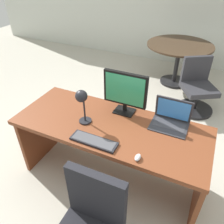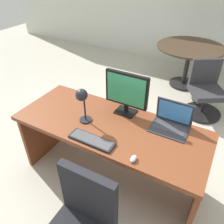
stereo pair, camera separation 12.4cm
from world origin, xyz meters
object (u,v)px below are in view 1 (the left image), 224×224
Objects in this scene: laptop at (171,116)px; meeting_table at (178,54)px; monitor at (125,91)px; meeting_chair_near at (197,90)px; desk at (112,137)px; mouse at (138,157)px; keyboard at (94,141)px; desk_lamp at (82,100)px.

meeting_table is (-0.36, 2.30, -0.26)m from laptop.
meeting_chair_near is (0.58, 1.56, -0.67)m from monitor.
laptop is (0.51, 0.22, 0.28)m from desk.
mouse is at bearing -96.44° from meeting_chair_near.
keyboard is at bearing -94.26° from desk.
desk is 0.39m from keyboard.
laptop reaches higher than meeting_chair_near.
desk is 2.52m from meeting_table.
desk_lamp is 0.31× the size of meeting_table.
laptop is at bearing 1.69° from monitor.
desk_lamp is at bearing -154.95° from laptop.
desk_lamp reaches higher than meeting_chair_near.
meeting_table is (0.38, 2.65, -0.43)m from desk_lamp.
meeting_chair_near is at bearing 69.60° from monitor.
monitor is at bearing 83.18° from keyboard.
keyboard is at bearing -107.14° from meeting_chair_near.
keyboard is 1.17× the size of desk_lamp.
keyboard is 0.51× the size of meeting_chair_near.
monitor is 0.37× the size of meeting_table.
desk is 5.43× the size of laptop.
keyboard is 5.27× the size of mouse.
desk_lamp is at bearing -151.04° from desk.
meeting_table is at bearing 87.40° from monitor.
desk is 4.44× the size of keyboard.
meeting_chair_near is (0.24, 2.11, -0.44)m from mouse.
laptop is at bearing -81.07° from meeting_table.
laptop is 2.34m from meeting_table.
mouse is (-0.13, -0.56, -0.06)m from laptop.
desk is 0.49m from monitor.
meeting_table is (-0.24, 2.87, -0.20)m from mouse.
desk_lamp is (-0.74, -0.35, 0.18)m from laptop.
desk_lamp is at bearing 160.61° from mouse.
laptop reaches higher than mouse.
monitor reaches higher than desk_lamp.
monitor reaches higher than laptop.
laptop is 4.31× the size of mouse.
laptop is at bearing 77.46° from mouse.
desk_lamp is 2.18m from meeting_chair_near.
mouse is 0.22× the size of desk_lamp.
desk_lamp is at bearing -98.17° from meeting_table.
desk_lamp reaches higher than desk.
laptop is 1.63m from meeting_chair_near.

